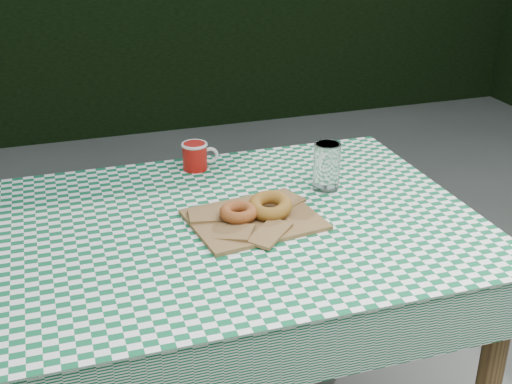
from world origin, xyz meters
TOP-DOWN VIEW (x-y plane):
  - table at (-0.11, 0.04)m, footprint 1.30×0.87m
  - tablecloth at (-0.11, 0.04)m, footprint 1.32×0.89m
  - paper_bag at (-0.00, 0.03)m, footprint 0.33×0.28m
  - bagel_front at (-0.04, 0.03)m, footprint 0.11×0.11m
  - bagel_back at (0.04, 0.03)m, footprint 0.15×0.15m
  - coffee_mug at (-0.06, 0.39)m, footprint 0.16×0.16m
  - drinking_glass at (0.24, 0.15)m, footprint 0.08×0.08m

SIDE VIEW (x-z plane):
  - table at x=-0.11m, z-range 0.00..0.75m
  - tablecloth at x=-0.11m, z-range 0.75..0.76m
  - paper_bag at x=0.00m, z-range 0.76..0.77m
  - bagel_front at x=-0.04m, z-range 0.77..0.80m
  - bagel_back at x=0.04m, z-range 0.77..0.81m
  - coffee_mug at x=-0.06m, z-range 0.76..0.84m
  - drinking_glass at x=0.24m, z-range 0.76..0.89m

